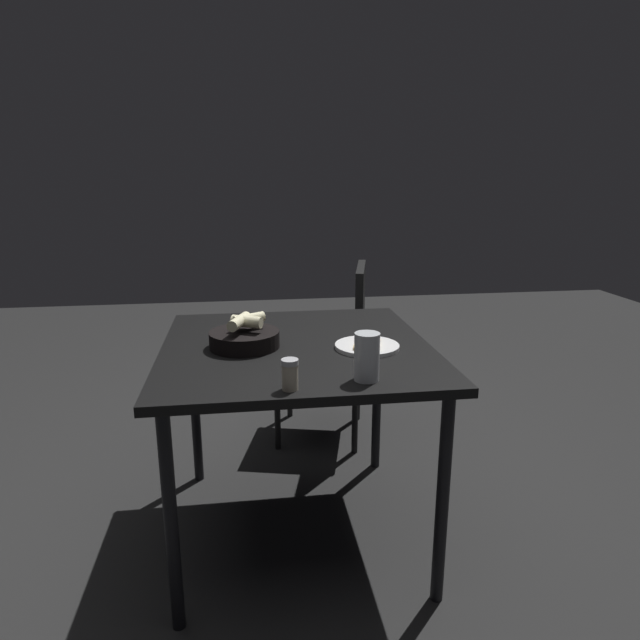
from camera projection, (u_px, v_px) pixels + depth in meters
ground at (298, 528)px, 2.10m from camera, size 8.00×8.00×0.00m
dining_table at (296, 363)px, 1.92m from camera, size 0.96×0.93×0.75m
pizza_plate at (367, 345)px, 1.86m from camera, size 0.22×0.22×0.04m
bread_basket at (245, 337)px, 1.86m from camera, size 0.24×0.24×0.12m
beer_glass at (367, 360)px, 1.56m from camera, size 0.07×0.07×0.14m
pepper_shaker at (290, 376)px, 1.49m from camera, size 0.05×0.05×0.09m
chair_near at (336, 339)px, 2.74m from camera, size 0.53×0.53×0.89m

